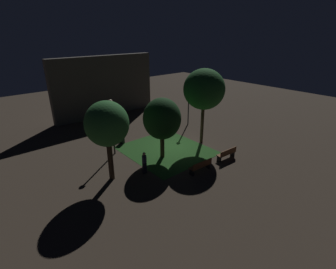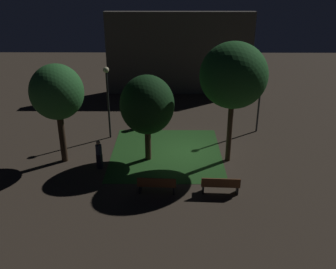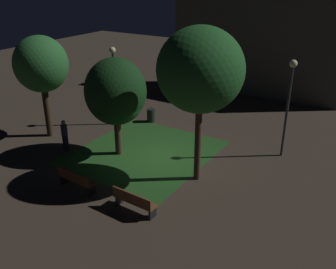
{
  "view_description": "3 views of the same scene",
  "coord_description": "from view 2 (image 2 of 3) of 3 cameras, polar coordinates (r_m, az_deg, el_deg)",
  "views": [
    {
      "loc": [
        -13.32,
        -14.63,
        9.28
      ],
      "look_at": [
        -0.39,
        0.43,
        1.05
      ],
      "focal_mm": 26.77,
      "sensor_mm": 36.0,
      "label": 1
    },
    {
      "loc": [
        -0.85,
        -19.37,
        9.48
      ],
      "look_at": [
        -1.0,
        0.21,
        1.03
      ],
      "focal_mm": 39.61,
      "sensor_mm": 36.0,
      "label": 2
    },
    {
      "loc": [
        8.82,
        -13.8,
        8.37
      ],
      "look_at": [
        0.38,
        -0.25,
        1.37
      ],
      "focal_mm": 40.3,
      "sensor_mm": 36.0,
      "label": 3
    }
  ],
  "objects": [
    {
      "name": "tree_tall_center",
      "position": [
        19.97,
        -16.73,
        6.18
      ],
      "size": [
        2.77,
        2.77,
        5.41
      ],
      "color": "#38281C",
      "rests_on": "ground"
    },
    {
      "name": "trash_bin",
      "position": [
        24.72,
        -4.93,
        1.72
      ],
      "size": [
        0.49,
        0.49,
        0.8
      ],
      "primitive_type": "cylinder",
      "color": "black",
      "rests_on": "ground"
    },
    {
      "name": "lamp_post_plaza_west",
      "position": [
        22.75,
        -9.31,
        6.69
      ],
      "size": [
        0.36,
        0.36,
        4.52
      ],
      "color": "black",
      "rests_on": "ground"
    },
    {
      "name": "lamp_post_plaza_east",
      "position": [
        24.08,
        14.11,
        7.52
      ],
      "size": [
        0.36,
        0.36,
        4.73
      ],
      "color": "#333338",
      "rests_on": "ground"
    },
    {
      "name": "bench_front_left",
      "position": [
        17.61,
        8.08,
        -7.65
      ],
      "size": [
        1.82,
        0.57,
        0.88
      ],
      "color": "brown",
      "rests_on": "ground"
    },
    {
      "name": "building_wall_backdrop",
      "position": [
        31.81,
        1.75,
        12.32
      ],
      "size": [
        12.24,
        0.8,
        6.79
      ],
      "primitive_type": "cube",
      "color": "#4C4742",
      "rests_on": "ground"
    },
    {
      "name": "tree_back_right",
      "position": [
        19.59,
        -3.23,
        4.54
      ],
      "size": [
        2.89,
        2.89,
        4.78
      ],
      "color": "#423021",
      "rests_on": "ground"
    },
    {
      "name": "tree_left_canopy",
      "position": [
        19.23,
        10.05,
        8.9
      ],
      "size": [
        3.45,
        3.45,
        6.51
      ],
      "color": "#423021",
      "rests_on": "ground"
    },
    {
      "name": "pedestrian",
      "position": [
        19.79,
        -10.57,
        -2.93
      ],
      "size": [
        0.33,
        0.32,
        1.61
      ],
      "color": "black",
      "rests_on": "ground"
    },
    {
      "name": "ground_plane",
      "position": [
        21.58,
        2.66,
        -2.73
      ],
      "size": [
        60.0,
        60.0,
        0.0
      ],
      "primitive_type": "plane",
      "color": "#3D3328"
    },
    {
      "name": "bench_corner",
      "position": [
        17.46,
        -1.74,
        -7.68
      ],
      "size": [
        1.82,
        0.58,
        0.88
      ],
      "color": "#512D19",
      "rests_on": "ground"
    },
    {
      "name": "grass_lawn",
      "position": [
        21.43,
        -0.26,
        -2.88
      ],
      "size": [
        6.28,
        6.9,
        0.01
      ],
      "primitive_type": "cube",
      "color": "#23511E",
      "rests_on": "ground"
    }
  ]
}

